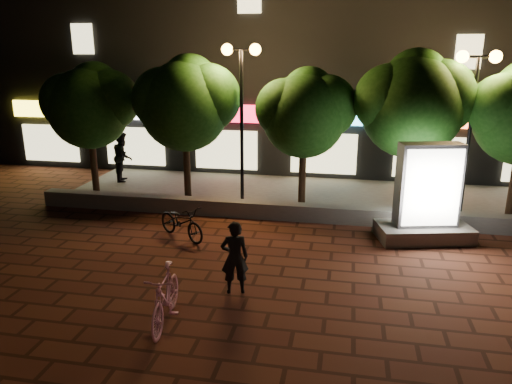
% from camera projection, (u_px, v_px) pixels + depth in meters
% --- Properties ---
extents(ground, '(80.00, 80.00, 0.00)m').
position_uv_depth(ground, '(257.00, 274.00, 11.40)').
color(ground, '#522719').
rests_on(ground, ground).
extents(retaining_wall, '(16.00, 0.45, 0.50)m').
position_uv_depth(retaining_wall, '(281.00, 211.00, 15.10)').
color(retaining_wall, slate).
rests_on(retaining_wall, ground).
extents(sidewalk, '(16.00, 5.00, 0.08)m').
position_uv_depth(sidewalk, '(291.00, 195.00, 17.52)').
color(sidewalk, slate).
rests_on(sidewalk, ground).
extents(building_block, '(28.00, 8.12, 11.30)m').
position_uv_depth(building_block, '(310.00, 51.00, 22.24)').
color(building_block, black).
rests_on(building_block, ground).
extents(tree_far_left, '(3.36, 2.80, 4.63)m').
position_uv_depth(tree_far_left, '(90.00, 103.00, 16.88)').
color(tree_far_left, '#332113').
rests_on(tree_far_left, sidewalk).
extents(tree_left, '(3.60, 3.00, 4.89)m').
position_uv_depth(tree_left, '(186.00, 100.00, 16.20)').
color(tree_left, '#332113').
rests_on(tree_left, sidewalk).
extents(tree_mid, '(3.24, 2.70, 4.50)m').
position_uv_depth(tree_mid, '(306.00, 110.00, 15.55)').
color(tree_mid, '#332113').
rests_on(tree_mid, sidewalk).
extents(tree_right, '(3.72, 3.10, 5.07)m').
position_uv_depth(tree_right, '(414.00, 101.00, 14.85)').
color(tree_right, '#332113').
rests_on(tree_right, sidewalk).
extents(street_lamp_left, '(1.26, 0.36, 5.18)m').
position_uv_depth(street_lamp_left, '(241.00, 84.00, 15.44)').
color(street_lamp_left, black).
rests_on(street_lamp_left, sidewalk).
extents(street_lamp_right, '(1.26, 0.36, 4.98)m').
position_uv_depth(street_lamp_right, '(475.00, 92.00, 14.21)').
color(street_lamp_right, black).
rests_on(street_lamp_right, sidewalk).
extents(ad_kiosk, '(2.73, 1.80, 2.71)m').
position_uv_depth(ad_kiosk, '(426.00, 202.00, 13.21)').
color(ad_kiosk, slate).
rests_on(ad_kiosk, ground).
extents(scooter_pink, '(0.73, 1.92, 1.13)m').
position_uv_depth(scooter_pink, '(165.00, 297.00, 9.22)').
color(scooter_pink, pink).
rests_on(scooter_pink, ground).
extents(rider, '(0.68, 0.55, 1.63)m').
position_uv_depth(rider, '(235.00, 257.00, 10.35)').
color(rider, black).
rests_on(rider, ground).
extents(scooter_parked, '(1.89, 1.54, 0.97)m').
position_uv_depth(scooter_parked, '(181.00, 222.00, 13.47)').
color(scooter_parked, black).
rests_on(scooter_parked, ground).
extents(pedestrian, '(0.99, 1.13, 1.94)m').
position_uv_depth(pedestrian, '(123.00, 157.00, 19.01)').
color(pedestrian, black).
rests_on(pedestrian, sidewalk).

